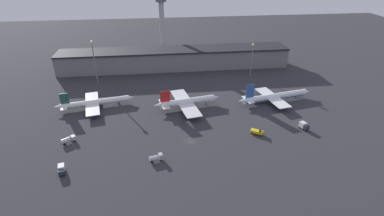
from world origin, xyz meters
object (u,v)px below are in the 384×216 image
service_vehicle_0 (68,140)px  service_vehicle_4 (156,158)px  airplane_2 (275,97)px  airplane_0 (95,103)px  service_vehicle_1 (304,126)px  airplane_1 (187,102)px  service_vehicle_3 (61,169)px  control_tower (162,19)px  service_vehicle_2 (257,132)px

service_vehicle_0 → service_vehicle_4: bearing=-61.0°
airplane_2 → service_vehicle_0: 116.53m
airplane_0 → service_vehicle_1: 115.79m
airplane_1 → service_vehicle_3: 76.71m
service_vehicle_1 → airplane_2: bearing=168.1°
service_vehicle_0 → service_vehicle_3: service_vehicle_3 is taller
airplane_2 → service_vehicle_0: airplane_2 is taller
control_tower → service_vehicle_4: bearing=-93.1°
airplane_0 → service_vehicle_0: 36.25m
service_vehicle_4 → airplane_2: bearing=21.1°
airplane_2 → service_vehicle_0: size_ratio=7.35×
service_vehicle_0 → service_vehicle_2: size_ratio=1.02×
airplane_1 → service_vehicle_1: airplane_1 is taller
service_vehicle_0 → airplane_2: bearing=-21.0°
service_vehicle_1 → service_vehicle_2: service_vehicle_1 is taller
airplane_1 → airplane_2: size_ratio=0.81×
airplane_1 → control_tower: (-9.91, 110.09, 25.15)m
airplane_2 → service_vehicle_2: size_ratio=7.46×
airplane_1 → service_vehicle_3: (-57.03, -51.28, -1.73)m
service_vehicle_0 → service_vehicle_4: size_ratio=1.07×
service_vehicle_2 → service_vehicle_3: service_vehicle_3 is taller
airplane_0 → service_vehicle_4: (34.58, -54.75, -1.26)m
airplane_2 → control_tower: (-62.88, 108.79, 25.42)m
service_vehicle_0 → service_vehicle_3: bearing=-119.7°
service_vehicle_0 → service_vehicle_4: (41.05, -19.11, 0.05)m
service_vehicle_3 → control_tower: (47.12, 161.37, 26.88)m
service_vehicle_0 → service_vehicle_1: size_ratio=1.21×
service_vehicle_4 → control_tower: bearing=73.3°
service_vehicle_2 → service_vehicle_3: bearing=-134.1°
service_vehicle_1 → service_vehicle_3: service_vehicle_1 is taller
airplane_0 → service_vehicle_1: bearing=-29.8°
airplane_2 → service_vehicle_4: size_ratio=7.85×
airplane_0 → airplane_1: bearing=-18.1°
airplane_0 → service_vehicle_2: bearing=-35.9°
service_vehicle_1 → service_vehicle_0: bearing=-109.1°
service_vehicle_1 → control_tower: control_tower is taller
airplane_2 → service_vehicle_3: airplane_2 is taller
service_vehicle_0 → service_vehicle_3: (2.49, -22.23, 0.12)m
airplane_2 → control_tower: control_tower is taller
service_vehicle_0 → service_vehicle_1: 116.09m
airplane_1 → service_vehicle_1: size_ratio=7.23×
airplane_1 → service_vehicle_2: size_ratio=6.08×
service_vehicle_2 → service_vehicle_1: bearing=38.4°
airplane_1 → service_vehicle_3: bearing=-149.1°
airplane_1 → service_vehicle_2: bearing=-57.1°
service_vehicle_1 → service_vehicle_3: bearing=-98.0°
service_vehicle_3 → service_vehicle_4: (38.56, 3.12, -0.08)m
service_vehicle_2 → control_tower: 151.09m
service_vehicle_1 → service_vehicle_2: 25.18m
service_vehicle_2 → service_vehicle_4: (-49.93, -15.52, 0.35)m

